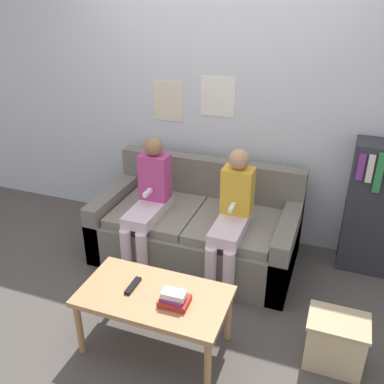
# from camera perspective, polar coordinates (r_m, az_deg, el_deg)

# --- Properties ---
(ground_plane) EXTENTS (10.00, 10.00, 0.00)m
(ground_plane) POSITION_cam_1_polar(r_m,az_deg,el_deg) (3.46, -2.49, -13.25)
(ground_plane) COLOR #4C4742
(wall_back) EXTENTS (8.00, 0.06, 2.60)m
(wall_back) POSITION_cam_1_polar(r_m,az_deg,el_deg) (3.80, 3.60, 12.60)
(wall_back) COLOR silver
(wall_back) RESTS_ON ground_plane
(couch) EXTENTS (1.69, 0.88, 0.79)m
(couch) POSITION_cam_1_polar(r_m,az_deg,el_deg) (3.73, 0.74, -4.92)
(couch) COLOR #6B665B
(couch) RESTS_ON ground_plane
(coffee_table) EXTENTS (0.95, 0.52, 0.43)m
(coffee_table) POSITION_cam_1_polar(r_m,az_deg,el_deg) (2.82, -5.07, -14.17)
(coffee_table) COLOR #AD7F51
(coffee_table) RESTS_ON ground_plane
(person_left) EXTENTS (0.24, 0.59, 1.08)m
(person_left) POSITION_cam_1_polar(r_m,az_deg,el_deg) (3.53, -5.79, -1.01)
(person_left) COLOR silver
(person_left) RESTS_ON ground_plane
(person_right) EXTENTS (0.24, 0.59, 1.07)m
(person_right) POSITION_cam_1_polar(r_m,az_deg,el_deg) (3.31, 5.38, -2.96)
(person_right) COLOR silver
(person_right) RESTS_ON ground_plane
(tv_remote) EXTENTS (0.04, 0.17, 0.02)m
(tv_remote) POSITION_cam_1_polar(r_m,az_deg,el_deg) (2.85, -7.88, -12.28)
(tv_remote) COLOR black
(tv_remote) RESTS_ON coffee_table
(book_stack) EXTENTS (0.19, 0.15, 0.10)m
(book_stack) POSITION_cam_1_polar(r_m,az_deg,el_deg) (2.68, -2.41, -14.05)
(book_stack) COLOR red
(book_stack) RESTS_ON coffee_table
(bookshelf) EXTENTS (0.44, 0.30, 1.11)m
(bookshelf) POSITION_cam_1_polar(r_m,az_deg,el_deg) (3.74, 23.14, -1.99)
(bookshelf) COLOR #2D2D33
(bookshelf) RESTS_ON ground_plane
(storage_box) EXTENTS (0.37, 0.27, 0.35)m
(storage_box) POSITION_cam_1_polar(r_m,az_deg,el_deg) (2.97, 18.55, -18.37)
(storage_box) COLOR #CCB284
(storage_box) RESTS_ON ground_plane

